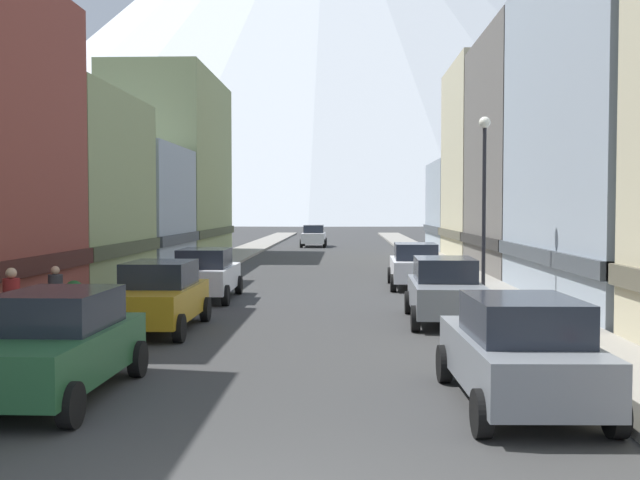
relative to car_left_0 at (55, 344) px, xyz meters
name	(u,v)px	position (x,y,z in m)	size (l,w,h in m)	color
sidewalk_left	(218,262)	(-2.45, 30.23, -0.82)	(2.50, 100.00, 0.15)	gray
sidewalk_right	(438,263)	(10.05, 30.23, -0.82)	(2.50, 100.00, 0.15)	gray
storefront_left_2	(40,195)	(-7.17, 16.81, 2.79)	(7.24, 8.84, 7.67)	#8C9966
storefront_left_3	(98,210)	(-7.94, 25.98, 2.17)	(8.79, 8.48, 6.37)	#99A5B2
storefront_left_4	(171,170)	(-6.72, 37.05, 4.83)	(6.34, 13.10, 11.82)	#8C9966
storefront_right_2	(582,158)	(16.10, 24.06, 4.66)	(9.90, 10.14, 11.48)	#66605B
storefront_right_3	(501,165)	(14.37, 34.24, 4.91)	(6.44, 9.68, 11.98)	beige
storefront_right_4	(495,208)	(16.01, 44.07, 2.28)	(9.72, 9.63, 6.61)	#99A5B2
car_left_0	(55,344)	(0.00, 0.00, 0.00)	(2.12, 4.43, 1.78)	#265933
car_left_1	(158,296)	(0.00, 6.88, 0.00)	(2.06, 4.40, 1.78)	#B28419
car_left_2	(206,274)	(0.00, 13.40, 0.00)	(2.11, 4.42, 1.78)	silver
car_right_0	(519,351)	(7.60, -0.35, 0.00)	(2.16, 4.44, 1.78)	slate
car_right_1	(445,290)	(7.60, 8.58, 0.00)	(2.18, 4.45, 1.78)	slate
car_right_2	(415,265)	(7.60, 17.58, 0.00)	(2.16, 4.44, 1.78)	silver
car_driving_0	(314,236)	(2.20, 49.14, 0.00)	(2.06, 4.40, 1.78)	silver
potted_plant_1	(74,294)	(-3.20, 9.55, -0.28)	(0.54, 0.54, 0.88)	brown
pedestrian_0	(56,300)	(-2.45, 6.26, -0.03)	(0.36, 0.36, 1.57)	#333338
pedestrian_2	(12,310)	(-2.45, 3.79, 0.05)	(0.36, 0.36, 1.72)	maroon
streetlamp_right	(484,182)	(9.15, 11.29, 3.09)	(0.36, 0.36, 5.86)	black
mountain_backdrop	(328,30)	(-1.60, 255.23, 65.42)	(280.18, 280.18, 132.64)	silver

